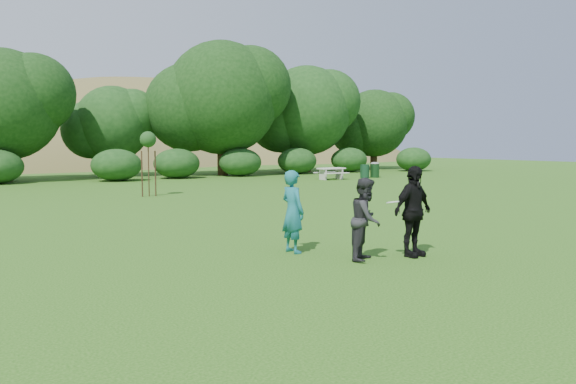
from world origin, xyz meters
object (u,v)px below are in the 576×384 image
object	(u,v)px
player_grey	(366,219)
trash_can_lidded	(375,170)
sapling	(148,141)
picnic_table	(331,172)
player_teal	(293,212)
player_black	(413,211)
trash_can_near	(365,171)

from	to	relation	value
player_grey	trash_can_lidded	xyz separation A→B (m)	(17.96, 20.60, -0.29)
sapling	picnic_table	distance (m)	14.58
sapling	picnic_table	bearing A→B (deg)	20.17
player_teal	sapling	bearing A→B (deg)	-10.27
player_grey	sapling	xyz separation A→B (m)	(0.59, 15.43, 1.59)
player_black	trash_can_lidded	bearing A→B (deg)	42.10
picnic_table	trash_can_lidded	bearing A→B (deg)	2.74
player_teal	player_grey	xyz separation A→B (m)	(0.84, -1.41, -0.06)
player_grey	trash_can_near	distance (m)	26.88
player_black	trash_can_lidded	world-z (taller)	player_black
trash_can_near	picnic_table	bearing A→B (deg)	-174.71
player_teal	sapling	world-z (taller)	sapling
player_teal	trash_can_lidded	xyz separation A→B (m)	(18.80, 19.19, -0.34)
player_grey	trash_can_near	xyz separation A→B (m)	(17.16, 20.69, -0.38)
picnic_table	trash_can_near	bearing A→B (deg)	5.29
player_teal	trash_can_lidded	distance (m)	26.87
player_grey	trash_can_lidded	bearing A→B (deg)	12.73
player_grey	player_black	xyz separation A→B (m)	(1.04, -0.24, 0.11)
trash_can_near	trash_can_lidded	world-z (taller)	trash_can_lidded
player_black	picnic_table	world-z (taller)	player_black
sapling	trash_can_lidded	size ratio (longest dim) A/B	2.71
player_black	sapling	size ratio (longest dim) A/B	0.66
player_grey	player_black	size ratio (longest dim) A/B	0.88
sapling	trash_can_lidded	xyz separation A→B (m)	(17.37, 5.17, -1.88)
player_black	sapling	world-z (taller)	sapling
player_grey	sapling	world-z (taller)	sapling
player_teal	player_black	world-z (taller)	player_black
player_grey	trash_can_lidded	size ratio (longest dim) A/B	1.58
player_black	trash_can_near	size ratio (longest dim) A/B	2.09
player_teal	trash_can_lidded	size ratio (longest dim) A/B	1.68
trash_can_near	sapling	xyz separation A→B (m)	(-16.56, -5.26, 1.97)
sapling	trash_can_lidded	bearing A→B (deg)	16.56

